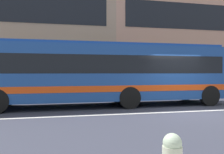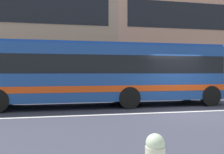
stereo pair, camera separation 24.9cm
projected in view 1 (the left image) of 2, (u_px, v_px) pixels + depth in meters
name	position (u px, v px, depth m)	size (l,w,h in m)	color
ground_plane	(191.00, 111.00, 10.03)	(160.00, 160.00, 0.00)	#363846
lane_centre_line	(191.00, 111.00, 10.03)	(60.00, 0.16, 0.01)	silver
hedge_row_far	(134.00, 90.00, 16.05)	(21.94, 1.10, 0.97)	#306028
apartment_block_right	(192.00, 36.00, 25.73)	(19.20, 9.06, 11.29)	tan
transit_bus	(109.00, 72.00, 11.74)	(11.80, 2.68, 3.05)	#1F4891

